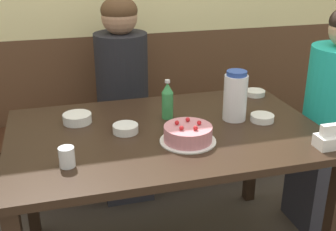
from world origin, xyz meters
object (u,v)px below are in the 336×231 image
Objects in this scene: bowl_rice_small at (255,93)px; bowl_side_dish at (77,118)px; birthday_cake at (188,134)px; napkin_holder at (329,139)px; soju_bottle at (167,100)px; glass_water_tall at (67,157)px; water_pitcher at (235,96)px; bowl_soup_white at (262,118)px; person_grey_tee at (334,126)px; bench_seat at (134,153)px; person_teal_shirt at (123,106)px; bowl_sauce_shallow at (126,129)px.

bowl_side_dish reaches higher than bowl_rice_small.
napkin_holder reaches higher than birthday_cake.
soju_bottle is 0.62m from glass_water_tall.
water_pitcher is at bearing 31.30° from birthday_cake.
bowl_side_dish is 0.43m from glass_water_tall.
bowl_soup_white is 0.09× the size of person_grey_tee.
glass_water_tall is at bearing 12.01° from person_grey_tee.
person_grey_tee reaches higher than soju_bottle.
person_teal_shirt reaches higher than bench_seat.
napkin_holder reaches higher than bowl_side_dish.
bowl_rice_small is 0.85m from bowl_sauce_shallow.
person_teal_shirt is (0.31, 0.52, -0.16)m from bowl_side_dish.
glass_water_tall is (-0.46, -1.06, 0.57)m from bench_seat.
person_grey_tee is (1.05, -0.64, 0.01)m from person_teal_shirt.
bowl_rice_small is at bearing 27.34° from glass_water_tall.
soju_bottle reaches higher than bowl_side_dish.
bench_seat is 9.57× the size of water_pitcher.
person_grey_tee reaches higher than birthday_cake.
soju_bottle reaches higher than glass_water_tall.
bowl_rice_small is at bearing 90.12° from napkin_holder.
bench_seat is at bearing 93.54° from birthday_cake.
water_pitcher is at bearing 154.09° from bowl_soup_white.
person_teal_shirt is (-0.44, 0.68, -0.25)m from water_pitcher.
water_pitcher reaches higher than bench_seat.
birthday_cake is 1.01× the size of water_pitcher.
soju_bottle is at bearing 162.02° from water_pitcher.
bowl_rice_small is at bearing 20.81° from bowl_sauce_shallow.
water_pitcher reaches higher than bowl_rice_small.
soju_bottle is 0.44m from bowl_side_dish.
person_grey_tee is (1.36, -0.12, -0.15)m from bowl_side_dish.
bowl_sauce_shallow is (-0.66, 0.05, 0.00)m from bowl_soup_white.
bowl_side_dish is at bearing 172.15° from soju_bottle.
napkin_holder is at bearing -6.87° from glass_water_tall.
water_pitcher reaches higher than birthday_cake.
bowl_sauce_shallow is at bearing 42.56° from glass_water_tall.
bowl_soup_white is (0.48, -0.85, 0.55)m from bench_seat.
soju_bottle is 0.47m from bowl_soup_white.
water_pitcher is 0.19× the size of person_teal_shirt.
water_pitcher is at bearing 1.43° from bowl_sauce_shallow.
person_grey_tee reaches higher than bowl_side_dish.
water_pitcher is 0.48m from napkin_holder.
bowl_rice_small is 1.01m from bowl_side_dish.
bowl_side_dish is at bearing -5.00° from person_grey_tee.
bench_seat is 0.93m from soju_bottle.
bowl_rice_small is at bearing 60.77° from person_teal_shirt.
water_pitcher is at bearing 17.97° from glass_water_tall.
napkin_holder is at bearing 50.17° from person_grey_tee.
bowl_side_dish is (-0.86, 0.22, 0.01)m from bowl_soup_white.
person_teal_shirt is at bearing 99.30° from birthday_cake.
water_pitcher is 0.33m from soju_bottle.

